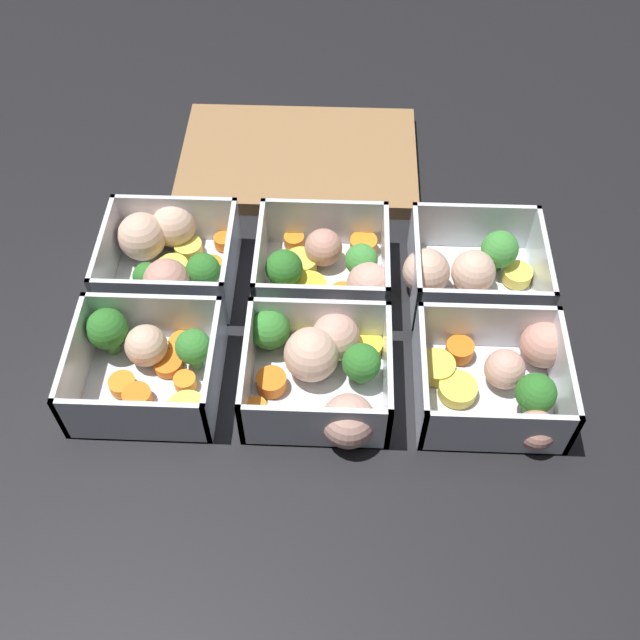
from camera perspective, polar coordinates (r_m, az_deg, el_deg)
ground_plane at (r=0.75m, az=0.00°, el=-1.01°), size 4.00×4.00×0.00m
container_near_left at (r=0.72m, az=-12.95°, el=-3.15°), size 0.13×0.12×0.06m
container_near_center at (r=0.69m, az=0.11°, el=-3.64°), size 0.13×0.15×0.06m
container_near_right at (r=0.71m, az=13.92°, el=-4.37°), size 0.15×0.14×0.06m
container_far_left at (r=0.80m, az=-11.57°, el=4.81°), size 0.13×0.14×0.06m
container_far_center at (r=0.77m, az=0.56°, el=3.93°), size 0.14×0.13×0.06m
container_far_right at (r=0.78m, az=11.16°, el=3.73°), size 0.15×0.12×0.06m
cutting_board at (r=0.92m, az=-1.62°, el=12.19°), size 0.28×0.18×0.02m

